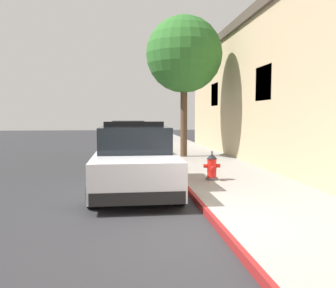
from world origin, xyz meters
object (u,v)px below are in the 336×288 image
(parked_car_silver_ahead, at_px, (128,136))
(fire_hydrant, at_px, (212,167))
(police_cruiser, at_px, (134,159))
(street_tree, at_px, (184,55))

(parked_car_silver_ahead, bearing_deg, fire_hydrant, -78.33)
(police_cruiser, relative_size, fire_hydrant, 6.37)
(police_cruiser, height_order, street_tree, street_tree)
(parked_car_silver_ahead, distance_m, street_tree, 6.32)
(fire_hydrant, bearing_deg, police_cruiser, -172.28)
(street_tree, bearing_deg, fire_hydrant, -91.63)
(police_cruiser, bearing_deg, parked_car_silver_ahead, 90.28)
(parked_car_silver_ahead, height_order, street_tree, street_tree)
(fire_hydrant, distance_m, street_tree, 6.67)
(fire_hydrant, height_order, street_tree, street_tree)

